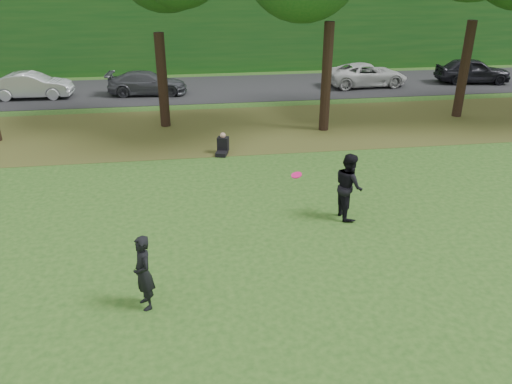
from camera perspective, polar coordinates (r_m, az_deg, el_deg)
ground at (r=11.07m, az=4.38°, el=-13.22°), size 120.00×120.00×0.00m
leaf_litter at (r=22.64m, az=-2.65°, el=7.24°), size 60.00×7.00×0.01m
street at (r=30.34m, az=-4.22°, el=11.73°), size 70.00×7.00×0.02m
far_hedge at (r=35.82m, az=-5.12°, el=17.74°), size 70.00×3.00×5.00m
player_left at (r=10.90m, az=-12.76°, el=-9.00°), size 0.61×0.73×1.70m
player_right at (r=14.55m, az=10.56°, el=0.69°), size 0.80×0.99×1.95m
parked_cars at (r=29.43m, az=-4.37°, el=12.73°), size 36.75×2.56×1.49m
frisbee at (r=12.47m, az=4.65°, el=1.95°), size 0.36×0.37×0.13m
seated_person at (r=19.53m, az=-3.83°, el=5.27°), size 0.60×0.82×0.83m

